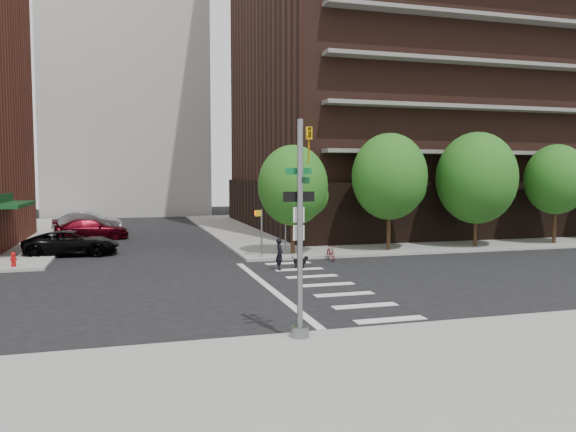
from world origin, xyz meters
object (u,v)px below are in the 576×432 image
Objects in this scene: parked_car_maroon at (91,229)px; parked_car_black at (72,243)px; parked_car_silver at (88,222)px; scooter at (331,252)px; dog_walker at (280,254)px; fire_hydrant at (13,259)px; traffic_signal at (301,246)px.

parked_car_black is at bearing 171.62° from parked_car_maroon.
parked_car_silver is (-0.58, 5.18, 0.11)m from parked_car_maroon.
scooter is (13.78, -18.98, -0.45)m from parked_car_silver.
parked_car_black is 14.90m from scooter.
dog_walker is (10.22, -8.12, 0.06)m from parked_car_black.
parked_car_black is 13.31m from parked_car_silver.
dog_walker is (12.52, -3.75, 0.23)m from fire_hydrant.
traffic_signal is 1.14× the size of parked_car_silver.
dog_walker is (2.49, 11.54, -1.91)m from traffic_signal.
scooter is at bearing 66.64° from traffic_signal.
parked_car_black is at bearing 58.95° from dog_walker.
parked_car_maroon is 0.98× the size of parked_car_silver.
parked_car_black reaches higher than fire_hydrant.
dog_walker is (10.22, -21.43, -0.08)m from parked_car_silver.
parked_car_silver is at bearing 2.11° from parked_car_maroon.
traffic_signal is at bearing -107.64° from scooter.
parked_car_maroon reaches higher than scooter.
fire_hydrant is 16.13m from scooter.
dog_walker is at bearing -139.72° from scooter.
parked_car_maroon is 3.29× the size of dog_walker.
parked_car_silver is 3.34× the size of scooter.
dog_walker is at bearing -153.61° from parked_car_maroon.
traffic_signal is at bearing -169.86° from parked_car_maroon.
parked_car_maroon is (0.58, 8.12, 0.03)m from parked_car_black.
scooter is (13.19, -13.80, -0.34)m from parked_car_maroon.
parked_car_silver is 23.46m from scooter.
fire_hydrant is 0.47× the size of scooter.
scooter is at bearing -140.56° from parked_car_maroon.
fire_hydrant is (-10.03, 15.29, -2.15)m from traffic_signal.
traffic_signal reaches higher than parked_car_maroon.
parked_car_black is at bearing 62.24° from fire_hydrant.
traffic_signal reaches higher than scooter.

